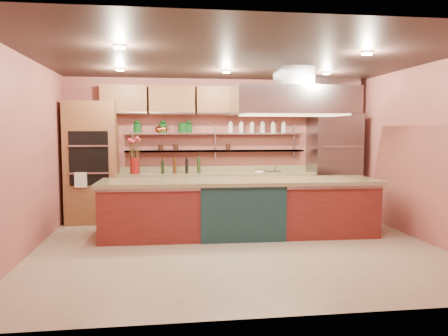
{
  "coord_description": "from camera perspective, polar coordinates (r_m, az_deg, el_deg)",
  "views": [
    {
      "loc": [
        -1.06,
        -6.37,
        1.75
      ],
      "look_at": [
        -0.07,
        1.0,
        1.12
      ],
      "focal_mm": 35.0,
      "sensor_mm": 36.0,
      "label": 1
    }
  ],
  "objects": [
    {
      "name": "kitchen_scale",
      "position": [
        8.75,
        4.54,
        -0.28
      ],
      "size": [
        0.17,
        0.15,
        0.08
      ],
      "primitive_type": "cube",
      "rotation": [
        0.0,
        0.0,
        -0.31
      ],
      "color": "silver",
      "rests_on": "back_counter"
    },
    {
      "name": "refrigerator",
      "position": [
        9.19,
        14.13,
        0.33
      ],
      "size": [
        0.95,
        0.72,
        2.1
      ],
      "primitive_type": "cube",
      "color": "slate",
      "rests_on": "floor"
    },
    {
      "name": "wall_right",
      "position": [
        7.56,
        24.84,
        1.75
      ],
      "size": [
        0.04,
        5.0,
        2.8
      ],
      "primitive_type": "cube",
      "color": "#A2554C",
      "rests_on": "floor"
    },
    {
      "name": "copper_kettle",
      "position": [
        8.74,
        -8.47,
        4.99
      ],
      "size": [
        0.22,
        0.22,
        0.13
      ],
      "primitive_type": "ellipsoid",
      "rotation": [
        0.0,
        0.0,
        0.42
      ],
      "color": "#B15128",
      "rests_on": "wall_shelf_upper"
    },
    {
      "name": "oven_stack",
      "position": [
        8.68,
        -16.87,
        0.67
      ],
      "size": [
        0.95,
        0.64,
        2.3
      ],
      "primitive_type": "cube",
      "color": "brown",
      "rests_on": "floor"
    },
    {
      "name": "wall_shelf_upper",
      "position": [
        8.79,
        -1.08,
        4.52
      ],
      "size": [
        3.6,
        0.26,
        0.03
      ],
      "primitive_type": "cube",
      "color": "#A3A5AA",
      "rests_on": "wall_back"
    },
    {
      "name": "green_canister",
      "position": [
        8.74,
        -5.43,
        5.23
      ],
      "size": [
        0.18,
        0.18,
        0.19
      ],
      "primitive_type": "cylinder",
      "rotation": [
        0.0,
        0.0,
        0.1
      ],
      "color": "#0E4114",
      "rests_on": "wall_shelf_upper"
    },
    {
      "name": "oil_bottle_cluster",
      "position": [
        8.55,
        -5.68,
        0.21
      ],
      "size": [
        0.84,
        0.31,
        0.26
      ],
      "primitive_type": "cube",
      "rotation": [
        0.0,
        0.0,
        -0.1
      ],
      "color": "black",
      "rests_on": "back_counter"
    },
    {
      "name": "flower_vase",
      "position": [
        8.56,
        -11.58,
        0.31
      ],
      "size": [
        0.21,
        0.21,
        0.31
      ],
      "primitive_type": "cylinder",
      "rotation": [
        0.0,
        0.0,
        -0.24
      ],
      "color": "maroon",
      "rests_on": "back_counter"
    },
    {
      "name": "floor",
      "position": [
        6.69,
        1.75,
        -10.4
      ],
      "size": [
        6.0,
        5.0,
        0.02
      ],
      "primitive_type": "cube",
      "color": "tan",
      "rests_on": "ground"
    },
    {
      "name": "upper_cabinets",
      "position": [
        8.77,
        -0.72,
        8.77
      ],
      "size": [
        4.6,
        0.36,
        0.55
      ],
      "primitive_type": "cube",
      "color": "brown",
      "rests_on": "wall_back"
    },
    {
      "name": "bar_faucet",
      "position": [
        8.92,
        6.71,
        0.26
      ],
      "size": [
        0.04,
        0.04,
        0.22
      ],
      "primitive_type": "cylinder",
      "rotation": [
        0.0,
        0.0,
        -0.34
      ],
      "color": "white",
      "rests_on": "back_counter"
    },
    {
      "name": "ceiling_downlights",
      "position": [
        6.73,
        1.53,
        13.57
      ],
      "size": [
        4.0,
        2.8,
        0.02
      ],
      "primitive_type": "cube",
      "color": "#FFE5A5",
      "rests_on": "ceiling"
    },
    {
      "name": "ceiling",
      "position": [
        6.54,
        1.82,
        14.09
      ],
      "size": [
        6.0,
        5.0,
        0.02
      ],
      "primitive_type": "cube",
      "color": "black",
      "rests_on": "wall_back"
    },
    {
      "name": "range_hood",
      "position": [
        7.44,
        9.01,
        8.64
      ],
      "size": [
        2.0,
        1.0,
        0.45
      ],
      "primitive_type": "cube",
      "color": "#A3A5AA",
      "rests_on": "ceiling"
    },
    {
      "name": "wall_front",
      "position": [
        4.02,
        7.65,
        -0.15
      ],
      "size": [
        6.0,
        0.04,
        2.8
      ],
      "primitive_type": "cube",
      "color": "#A2554C",
      "rests_on": "floor"
    },
    {
      "name": "island",
      "position": [
        7.33,
        2.05,
        -5.2
      ],
      "size": [
        4.54,
        1.11,
        0.94
      ],
      "primitive_type": "cube",
      "rotation": [
        0.0,
        0.0,
        -0.03
      ],
      "color": "maroon",
      "rests_on": "floor"
    },
    {
      "name": "wall_shelf_lower",
      "position": [
        8.8,
        -1.08,
        2.24
      ],
      "size": [
        3.6,
        0.26,
        0.03
      ],
      "primitive_type": "cube",
      "color": "#A3A5AA",
      "rests_on": "wall_back"
    },
    {
      "name": "wall_back",
      "position": [
        8.94,
        -0.86,
        2.6
      ],
      "size": [
        6.0,
        0.04,
        2.8
      ],
      "primitive_type": "cube",
      "color": "#A2554C",
      "rests_on": "floor"
    },
    {
      "name": "wall_left",
      "position": [
        6.66,
        -24.59,
        1.41
      ],
      "size": [
        0.04,
        5.0,
        2.8
      ],
      "primitive_type": "cube",
      "color": "#A2554C",
      "rests_on": "floor"
    },
    {
      "name": "back_counter",
      "position": [
        8.72,
        -0.94,
        -3.63
      ],
      "size": [
        3.84,
        0.64,
        0.93
      ],
      "primitive_type": "cube",
      "color": "tan",
      "rests_on": "floor"
    }
  ]
}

